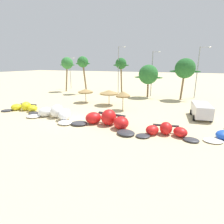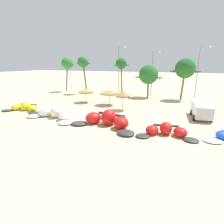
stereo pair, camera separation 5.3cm
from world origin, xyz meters
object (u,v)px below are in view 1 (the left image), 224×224
Objects in this scene: lamppost_west at (71,71)px; lamppost_west_center at (119,68)px; kite_center at (166,131)px; beach_umbrella_near_van at (86,91)px; beach_umbrella_near_palms at (123,94)px; kite_far_left at (25,108)px; kite_left at (55,113)px; palm_leftmost at (67,64)px; lamppost_east_center at (152,72)px; palm_left at (83,63)px; palm_center_right at (185,69)px; palm_left_of_gap at (121,64)px; beach_umbrella_middle at (109,92)px; parked_van at (201,110)px; lamppost_east at (198,70)px; kite_left_of_center at (107,120)px; palm_center_left at (148,75)px.

lamppost_west_center is (15.04, -2.14, 1.10)m from lamppost_west.
lamppost_west_center is (-13.65, 23.04, 5.37)m from kite_center.
beach_umbrella_near_van is 8.49m from beach_umbrella_near_palms.
kite_left is at bearing -10.73° from kite_far_left.
palm_leftmost is 0.99× the size of lamppost_west.
lamppost_east_center reaches higher than beach_umbrella_near_palms.
palm_left is 1.00× the size of lamppost_west.
lamppost_east_center reaches higher than beach_umbrella_near_van.
palm_left reaches higher than kite_center.
kite_left is 0.98× the size of palm_center_right.
palm_left_of_gap is (1.77, 13.61, 4.56)m from beach_umbrella_near_van.
kite_far_left is 0.71× the size of lamppost_east_center.
beach_umbrella_middle is 23.69m from lamppost_west.
palm_leftmost is at bearing 146.26° from beach_umbrella_near_palms.
kite_center is at bearing -34.35° from beach_umbrella_near_van.
kite_left is 19.01m from parked_van.
kite_center is at bearing -98.01° from lamppost_east.
beach_umbrella_near_palms is 23.25m from palm_leftmost.
palm_leftmost is 0.90× the size of lamppost_east_center.
palm_center_right is at bearing 40.50° from beach_umbrella_middle.
kite_far_left is at bearing -71.18° from lamppost_west.
palm_left reaches higher than kite_left_of_center.
lamppost_west_center is at bearing 178.58° from lamppost_east.
palm_center_left is at bearing -1.69° from palm_leftmost.
lamppost_east_center is 8.81m from lamppost_east.
beach_umbrella_near_palms is 18.08m from palm_left.
lamppost_west_center reaches higher than kite_far_left.
palm_leftmost reaches higher than kite_left.
lamppost_west_center reaches higher than parked_van.
palm_leftmost reaches higher than kite_left_of_center.
palm_left is (-5.48, 8.42, 4.86)m from beach_umbrella_near_van.
beach_umbrella_middle is 15.35m from palm_center_right.
palm_leftmost is 29.52m from lamppost_east.
kite_left is 0.73× the size of lamppost_west_center.
lamppost_west_center is at bearing 103.48° from beach_umbrella_middle.
palm_center_left is 0.85× the size of palm_center_right.
beach_umbrella_near_palms reaches higher than kite_left.
kite_left is 10.42m from beach_umbrella_middle.
palm_leftmost is at bearing 137.56° from beach_umbrella_near_van.
palm_center_right is (14.29, -4.24, -0.76)m from palm_left_of_gap.
lamppost_west_center reaches higher than kite_center.
palm_left reaches higher than beach_umbrella_middle.
palm_leftmost is at bearing -177.37° from lamppost_east_center.
beach_umbrella_near_van is 0.33× the size of palm_leftmost.
beach_umbrella_middle is 13.75m from lamppost_west_center.
palm_left_of_gap is (-16.99, 16.11, 5.60)m from parked_van.
beach_umbrella_middle is 18.86m from lamppost_east.
beach_umbrella_middle is at bearing -114.03° from lamppost_east_center.
lamppost_west is 23.46m from lamppost_east_center.
palm_leftmost is 1.02× the size of palm_left_of_gap.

